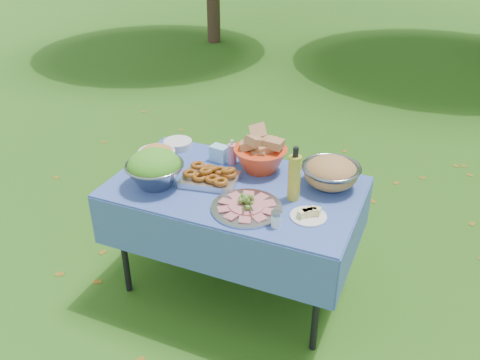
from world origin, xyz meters
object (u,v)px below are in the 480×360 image
at_px(pasta_bowl_steel, 331,172).
at_px(oil_bottle, 294,174).
at_px(salad_bowl, 154,169).
at_px(charcuterie_platter, 247,202).
at_px(bread_bowl, 260,153).
at_px(picnic_table, 235,238).
at_px(plate_stack, 178,144).

height_order(pasta_bowl_steel, oil_bottle, oil_bottle).
relative_size(salad_bowl, charcuterie_platter, 0.86).
relative_size(bread_bowl, pasta_bowl_steel, 0.97).
xyz_separation_m(salad_bowl, charcuterie_platter, (0.59, -0.03, -0.07)).
height_order(picnic_table, bread_bowl, bread_bowl).
xyz_separation_m(pasta_bowl_steel, oil_bottle, (-0.16, -0.22, 0.07)).
xyz_separation_m(picnic_table, oil_bottle, (0.36, -0.00, 0.54)).
distance_m(salad_bowl, plate_stack, 0.52).
bearing_deg(picnic_table, salad_bowl, -157.90).
bearing_deg(oil_bottle, pasta_bowl_steel, 54.65).
height_order(charcuterie_platter, oil_bottle, oil_bottle).
relative_size(plate_stack, oil_bottle, 0.59).
bearing_deg(charcuterie_platter, pasta_bowl_steel, 49.99).
xyz_separation_m(bread_bowl, oil_bottle, (0.30, -0.25, 0.05)).
relative_size(plate_stack, charcuterie_platter, 0.49).
xyz_separation_m(picnic_table, bread_bowl, (0.06, 0.25, 0.49)).
bearing_deg(oil_bottle, picnic_table, 179.92).
relative_size(pasta_bowl_steel, oil_bottle, 1.06).
distance_m(plate_stack, charcuterie_platter, 0.90).
relative_size(picnic_table, pasta_bowl_steel, 4.29).
xyz_separation_m(salad_bowl, bread_bowl, (0.50, 0.43, -0.00)).
xyz_separation_m(pasta_bowl_steel, charcuterie_platter, (-0.35, -0.42, -0.05)).
distance_m(salad_bowl, pasta_bowl_steel, 1.03).
distance_m(pasta_bowl_steel, charcuterie_platter, 0.55).
xyz_separation_m(bread_bowl, charcuterie_platter, (0.10, -0.45, -0.07)).
bearing_deg(salad_bowl, charcuterie_platter, -2.69).
bearing_deg(plate_stack, pasta_bowl_steel, -5.59).
xyz_separation_m(plate_stack, oil_bottle, (0.92, -0.32, 0.14)).
distance_m(picnic_table, charcuterie_platter, 0.50).
height_order(plate_stack, bread_bowl, bread_bowl).
bearing_deg(salad_bowl, picnic_table, 22.10).
bearing_deg(bread_bowl, picnic_table, -103.95).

